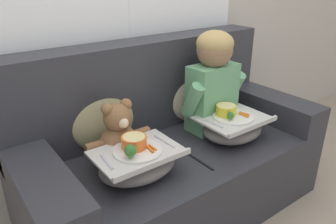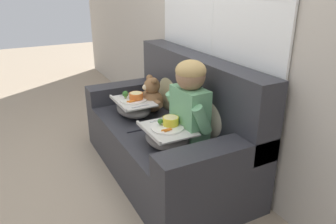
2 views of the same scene
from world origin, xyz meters
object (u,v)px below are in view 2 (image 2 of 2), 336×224
throw_pillow_behind_child (211,113)px  throw_pillow_behind_teddy (170,89)px  couch (171,133)px  child_figure (190,98)px  lap_tray_teddy (134,107)px  lap_tray_child (167,135)px  teddy_bear (152,97)px

throw_pillow_behind_child → throw_pillow_behind_teddy: 0.68m
couch → throw_pillow_behind_child: 0.48m
couch → child_figure: (0.34, -0.02, 0.45)m
child_figure → throw_pillow_behind_teddy: bearing=163.9°
lap_tray_teddy → throw_pillow_behind_child: bearing=29.5°
couch → lap_tray_teddy: bearing=-148.5°
child_figure → lap_tray_teddy: child_figure is taller
throw_pillow_behind_teddy → child_figure: (0.68, -0.20, 0.16)m
throw_pillow_behind_child → lap_tray_teddy: throw_pillow_behind_child is taller
lap_tray_child → teddy_bear: bearing=164.8°
child_figure → teddy_bear: bearing=-179.7°
lap_tray_child → throw_pillow_behind_teddy: bearing=150.5°
lap_tray_child → child_figure: bearing=89.5°
couch → throw_pillow_behind_teddy: couch is taller
child_figure → throw_pillow_behind_child: bearing=90.0°
couch → lap_tray_child: size_ratio=4.39×
throw_pillow_behind_child → child_figure: bearing=-90.0°
throw_pillow_behind_teddy → lap_tray_child: (0.68, -0.39, -0.11)m
teddy_bear → lap_tray_teddy: (-0.00, -0.19, -0.07)m
child_figure → lap_tray_teddy: 0.76m
throw_pillow_behind_teddy → teddy_bear: throw_pillow_behind_teddy is taller
throw_pillow_behind_teddy → child_figure: child_figure is taller
throw_pillow_behind_teddy → lap_tray_teddy: (-0.00, -0.39, -0.11)m
child_figure → lap_tray_teddy: size_ratio=1.49×
teddy_bear → throw_pillow_behind_teddy: bearing=90.0°
lap_tray_teddy → teddy_bear: bearing=89.9°
lap_tray_child → couch: bearing=148.4°
couch → teddy_bear: couch is taller
couch → lap_tray_child: (0.34, -0.21, 0.18)m
throw_pillow_behind_teddy → teddy_bear: bearing=-90.0°
teddy_bear → lap_tray_child: size_ratio=0.92×
child_figure → teddy_bear: child_figure is taller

